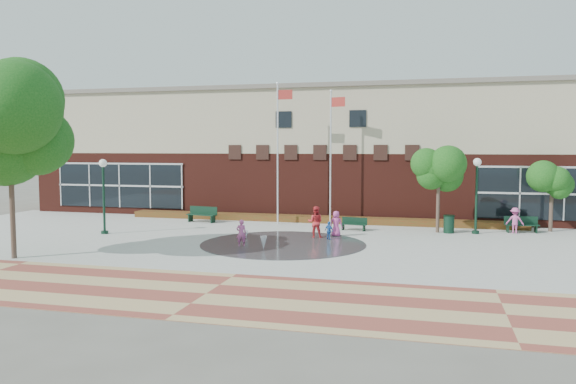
% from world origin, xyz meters
% --- Properties ---
extents(ground, '(120.00, 120.00, 0.00)m').
position_xyz_m(ground, '(0.00, 0.00, 0.00)').
color(ground, '#666056').
rests_on(ground, ground).
extents(plaza_concrete, '(46.00, 18.00, 0.01)m').
position_xyz_m(plaza_concrete, '(0.00, 4.00, 0.00)').
color(plaza_concrete, '#A8A8A0').
rests_on(plaza_concrete, ground).
extents(paver_band, '(46.00, 6.00, 0.01)m').
position_xyz_m(paver_band, '(0.00, -7.00, 0.00)').
color(paver_band, brown).
rests_on(paver_band, ground).
extents(splash_pad, '(8.40, 8.40, 0.01)m').
position_xyz_m(splash_pad, '(0.00, 3.00, 0.00)').
color(splash_pad, '#383A3D').
rests_on(splash_pad, ground).
extents(library_building, '(44.40, 10.40, 9.20)m').
position_xyz_m(library_building, '(0.00, 17.48, 4.64)').
color(library_building, '#511E16').
rests_on(library_building, ground).
extents(flower_bed, '(26.00, 1.20, 0.40)m').
position_xyz_m(flower_bed, '(0.00, 11.60, 0.00)').
color(flower_bed, maroon).
rests_on(flower_bed, ground).
extents(flagpole_left, '(1.06, 0.17, 9.02)m').
position_xyz_m(flagpole_left, '(-2.22, 10.10, 5.02)').
color(flagpole_left, white).
rests_on(flagpole_left, ground).
extents(flagpole_right, '(1.03, 0.34, 8.55)m').
position_xyz_m(flagpole_right, '(1.04, 10.95, 4.78)').
color(flagpole_right, white).
rests_on(flagpole_right, ground).
extents(lamp_left, '(0.45, 0.45, 4.26)m').
position_xyz_m(lamp_left, '(-10.74, 3.75, 2.65)').
color(lamp_left, black).
rests_on(lamp_left, ground).
extents(lamp_right, '(0.46, 0.46, 4.32)m').
position_xyz_m(lamp_right, '(9.73, 9.07, 2.69)').
color(lamp_right, black).
rests_on(lamp_right, ground).
extents(bench_left, '(2.12, 0.87, 1.04)m').
position_xyz_m(bench_left, '(-7.35, 9.74, 0.33)').
color(bench_left, black).
rests_on(bench_left, ground).
extents(bench_mid, '(1.61, 0.70, 0.78)m').
position_xyz_m(bench_mid, '(2.83, 8.57, 0.25)').
color(bench_mid, black).
rests_on(bench_mid, ground).
extents(bench_right, '(1.92, 0.71, 0.94)m').
position_xyz_m(bench_right, '(12.33, 10.17, 0.30)').
color(bench_right, black).
rests_on(bench_right, ground).
extents(trash_can, '(0.64, 0.64, 1.05)m').
position_xyz_m(trash_can, '(8.26, 8.96, 0.53)').
color(trash_can, black).
rests_on(trash_can, ground).
extents(tree_big_left, '(5.22, 5.22, 8.34)m').
position_xyz_m(tree_big_left, '(-10.63, -3.51, 5.96)').
color(tree_big_left, '#433229').
rests_on(tree_big_left, ground).
extents(tree_mid, '(2.83, 2.83, 4.77)m').
position_xyz_m(tree_mid, '(7.64, 9.02, 3.47)').
color(tree_mid, '#433229').
rests_on(tree_mid, ground).
extents(tree_small_right, '(2.39, 2.39, 4.09)m').
position_xyz_m(tree_small_right, '(14.04, 11.04, 2.98)').
color(tree_small_right, '#433229').
rests_on(tree_small_right, ground).
extents(water_jet_a, '(0.35, 0.35, 0.67)m').
position_xyz_m(water_jet_a, '(-0.45, 1.09, 0.00)').
color(water_jet_a, white).
rests_on(water_jet_a, ground).
extents(water_jet_b, '(0.20, 0.20, 0.45)m').
position_xyz_m(water_jet_b, '(-2.29, 3.99, 0.00)').
color(water_jet_b, white).
rests_on(water_jet_b, ground).
extents(child_splash, '(0.59, 0.50, 1.36)m').
position_xyz_m(child_splash, '(-1.84, 1.84, 0.68)').
color(child_splash, '#C65392').
rests_on(child_splash, ground).
extents(adult_red, '(0.88, 0.71, 1.73)m').
position_xyz_m(adult_red, '(1.17, 5.43, 0.87)').
color(adult_red, red).
rests_on(adult_red, ground).
extents(adult_pink, '(0.74, 0.52, 1.43)m').
position_xyz_m(adult_pink, '(2.20, 6.13, 0.71)').
color(adult_pink, '#CE4797').
rests_on(adult_pink, ground).
extents(child_blue, '(0.62, 0.52, 1.00)m').
position_xyz_m(child_blue, '(2.03, 4.88, 0.50)').
color(child_blue, blue).
rests_on(child_blue, ground).
extents(person_bench, '(1.01, 0.63, 1.49)m').
position_xyz_m(person_bench, '(11.92, 9.80, 0.75)').
color(person_bench, '#CE559C').
rests_on(person_bench, ground).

